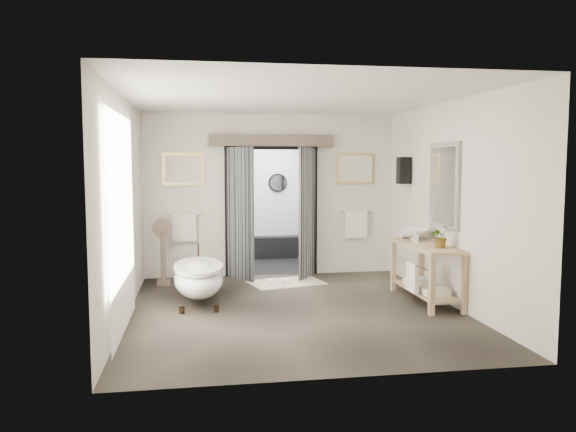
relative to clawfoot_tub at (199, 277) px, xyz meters
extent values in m
plane|color=#50473A|center=(1.31, -0.61, -0.37)|extent=(5.00, 5.00, 0.00)
cube|color=beige|center=(1.31, -3.11, 1.08)|extent=(4.50, 0.02, 2.90)
cube|color=beige|center=(-0.94, -0.61, 1.08)|extent=(0.02, 5.00, 2.90)
cube|color=beige|center=(3.56, -0.61, 1.08)|extent=(0.02, 5.00, 2.90)
cube|color=beige|center=(-0.22, 1.89, 1.08)|extent=(1.45, 0.02, 2.90)
cube|color=beige|center=(2.83, 1.89, 1.08)|extent=(1.45, 0.02, 2.90)
cube|color=beige|center=(1.31, 1.89, 2.23)|extent=(1.60, 0.02, 0.60)
cube|color=silver|center=(1.31, -0.61, 2.53)|extent=(4.50, 5.00, 0.02)
cube|color=white|center=(-0.89, -1.21, 0.98)|extent=(0.02, 2.20, 2.70)
cube|color=gray|center=(3.53, -0.44, 1.33)|extent=(0.05, 0.95, 1.25)
cube|color=silver|center=(3.50, -0.44, 1.33)|extent=(0.01, 0.80, 1.10)
cube|color=black|center=(3.44, 0.94, 1.53)|extent=(0.20, 0.20, 0.45)
sphere|color=#FFCC8C|center=(3.44, 0.94, 1.53)|extent=(0.10, 0.10, 0.10)
cube|color=black|center=(1.31, 2.89, -0.37)|extent=(2.20, 2.00, 0.01)
cube|color=silver|center=(1.31, 2.89, 2.13)|extent=(2.20, 2.00, 0.02)
cube|color=white|center=(1.31, 3.89, 0.88)|extent=(2.20, 0.02, 2.50)
cube|color=white|center=(0.21, 2.89, 0.88)|extent=(0.02, 2.00, 2.50)
cube|color=white|center=(2.41, 2.89, 0.88)|extent=(0.02, 2.00, 2.50)
cube|color=black|center=(1.31, 3.71, -0.15)|extent=(2.00, 0.35, 0.45)
cylinder|color=silver|center=(0.91, 3.86, 1.23)|extent=(0.40, 0.03, 0.40)
cylinder|color=silver|center=(1.71, 3.86, 1.23)|extent=(0.40, 0.03, 0.40)
cube|color=black|center=(0.51, 1.89, 0.78)|extent=(0.07, 0.10, 2.30)
cube|color=black|center=(2.11, 1.89, 0.78)|extent=(0.07, 0.10, 2.30)
cube|color=black|center=(1.31, 1.89, 1.93)|extent=(1.67, 0.10, 0.07)
cube|color=black|center=(0.71, 1.54, 0.78)|extent=(0.45, 0.71, 2.30)
cube|color=black|center=(1.91, 1.54, 0.78)|extent=(0.45, 0.71, 2.30)
cube|color=#6D5A4C|center=(1.31, 1.79, 2.05)|extent=(2.20, 0.20, 0.20)
cube|color=tan|center=(-0.24, 1.87, 1.55)|extent=(0.72, 0.03, 0.57)
cube|color=silver|center=(-0.24, 1.86, 1.55)|extent=(0.62, 0.01, 0.47)
cube|color=tan|center=(2.86, 1.87, 1.55)|extent=(0.72, 0.03, 0.57)
cube|color=silver|center=(2.86, 1.86, 1.55)|extent=(0.62, 0.01, 0.47)
cylinder|color=silver|center=(-0.24, 1.83, 0.75)|extent=(0.60, 0.02, 0.02)
cube|color=white|center=(-0.24, 1.81, 0.53)|extent=(0.42, 0.08, 0.48)
cylinder|color=silver|center=(2.86, 1.83, 0.75)|extent=(0.60, 0.02, 0.02)
cube|color=white|center=(2.86, 1.81, 0.53)|extent=(0.42, 0.08, 0.48)
cylinder|color=#302115|center=(-0.23, -0.55, -0.32)|extent=(0.07, 0.07, 0.11)
cylinder|color=#302115|center=(0.23, -0.55, -0.32)|extent=(0.07, 0.07, 0.11)
cylinder|color=#302115|center=(-0.23, 0.55, -0.32)|extent=(0.07, 0.07, 0.11)
cylinder|color=#302115|center=(0.23, 0.55, -0.32)|extent=(0.07, 0.07, 0.11)
ellipsoid|color=white|center=(0.00, 0.00, -0.01)|extent=(0.70, 1.57, 0.50)
cylinder|color=#302115|center=(0.00, 0.72, 0.29)|extent=(0.03, 0.03, 0.20)
cube|color=tan|center=(3.05, -1.18, 0.05)|extent=(0.07, 0.07, 0.85)
cube|color=tan|center=(3.51, -1.18, 0.05)|extent=(0.07, 0.07, 0.85)
cube|color=tan|center=(3.05, 0.30, 0.05)|extent=(0.07, 0.07, 0.85)
cube|color=tan|center=(3.51, 0.30, 0.05)|extent=(0.07, 0.07, 0.85)
cube|color=tan|center=(3.28, -0.44, 0.45)|extent=(0.55, 1.60, 0.05)
cube|color=tan|center=(3.28, -0.44, -0.21)|extent=(0.45, 1.50, 0.03)
cylinder|color=silver|center=(3.01, -0.44, 0.23)|extent=(0.02, 1.40, 0.02)
cube|color=white|center=(3.01, -0.59, 0.03)|extent=(0.06, 0.34, 0.42)
cube|color=white|center=(3.28, -0.79, -0.15)|extent=(0.35, 0.25, 0.10)
cube|color=white|center=(3.28, -0.09, -0.15)|extent=(0.35, 0.25, 0.10)
cube|color=#6D5A4C|center=(-0.58, 1.33, -0.34)|extent=(0.21, 0.21, 0.08)
cylinder|color=#6D5A4C|center=(-0.58, 1.33, 0.11)|extent=(0.09, 0.09, 0.82)
cylinder|color=silver|center=(-0.58, 1.35, 0.58)|extent=(0.29, 0.02, 0.29)
cylinder|color=#6D5A4C|center=(-0.58, 1.33, 0.58)|extent=(0.33, 0.01, 0.33)
cube|color=beige|center=(1.47, 1.14, -0.37)|extent=(1.36, 1.07, 0.01)
cube|color=white|center=(1.21, 1.14, -0.34)|extent=(0.11, 0.25, 0.05)
cube|color=white|center=(1.44, 1.14, -0.34)|extent=(0.11, 0.25, 0.05)
imported|color=white|center=(3.27, 0.01, 0.56)|extent=(0.66, 0.66, 0.17)
imported|color=gray|center=(3.33, -0.79, 0.63)|extent=(0.32, 0.29, 0.32)
imported|color=gray|center=(3.15, -0.34, 0.57)|extent=(0.11, 0.11, 0.19)
imported|color=gray|center=(3.18, 0.22, 0.56)|extent=(0.14, 0.14, 0.18)
camera|label=1|loc=(0.01, -8.09, 1.65)|focal=35.00mm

